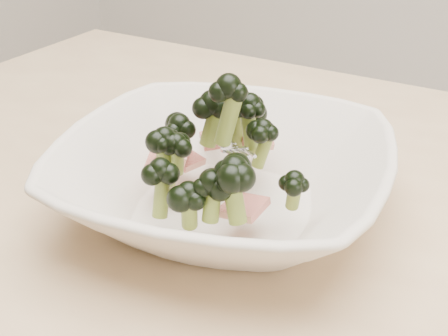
# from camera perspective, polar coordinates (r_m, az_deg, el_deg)

# --- Properties ---
(dining_table) EXTENTS (1.20, 0.80, 0.75)m
(dining_table) POSITION_cam_1_polar(r_m,az_deg,el_deg) (0.69, 5.82, -10.33)
(dining_table) COLOR tan
(dining_table) RESTS_ON ground
(broccoli_dish) EXTENTS (0.37, 0.37, 0.15)m
(broccoli_dish) POSITION_cam_1_polar(r_m,az_deg,el_deg) (0.59, -0.06, -0.64)
(broccoli_dish) COLOR beige
(broccoli_dish) RESTS_ON dining_table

